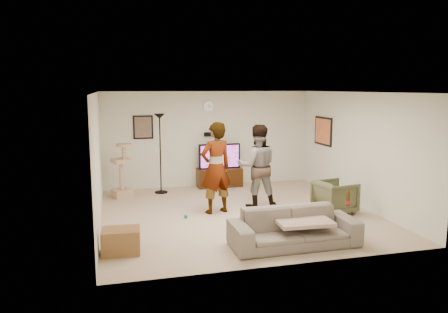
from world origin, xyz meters
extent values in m
cube|color=tan|center=(0.00, 0.00, -0.01)|extent=(5.50, 5.50, 0.02)
cube|color=white|center=(0.00, 0.00, 2.51)|extent=(5.50, 5.50, 0.02)
cube|color=#EAEACF|center=(0.00, 2.75, 1.25)|extent=(5.50, 0.04, 2.50)
cube|color=#EAEACF|center=(0.00, -2.75, 1.25)|extent=(5.50, 0.04, 2.50)
cube|color=#EAEACF|center=(-2.75, 0.00, 1.25)|extent=(0.04, 5.50, 2.50)
cube|color=#EAEACF|center=(2.75, 0.00, 1.25)|extent=(0.04, 5.50, 2.50)
cylinder|color=silver|center=(0.00, 2.72, 2.10)|extent=(0.26, 0.04, 0.26)
cube|color=black|center=(0.00, 2.69, 1.38)|extent=(0.25, 0.10, 0.10)
cube|color=brown|center=(-1.70, 2.73, 1.60)|extent=(0.42, 0.03, 0.52)
cube|color=#D2693B|center=(2.73, 1.60, 1.50)|extent=(0.03, 0.78, 0.62)
cube|color=black|center=(0.24, 2.50, 0.24)|extent=(1.17, 0.45, 0.49)
cube|color=silver|center=(0.28, 2.11, 0.04)|extent=(0.40, 0.30, 0.07)
cube|color=black|center=(0.24, 2.50, 0.82)|extent=(1.10, 0.08, 0.65)
cube|color=#7D4DF1|center=(0.24, 2.46, 0.82)|extent=(1.01, 0.01, 0.58)
cylinder|color=black|center=(-1.34, 2.21, 0.98)|extent=(0.32, 0.32, 1.96)
cube|color=tan|center=(-2.30, 1.97, 0.65)|extent=(0.54, 0.54, 1.30)
imported|color=silver|center=(-0.42, 0.16, 0.95)|extent=(0.80, 0.64, 1.91)
imported|color=navy|center=(0.55, 0.37, 0.91)|extent=(0.98, 0.81, 1.82)
imported|color=#73665A|center=(0.38, -2.04, 0.31)|extent=(2.11, 0.83, 0.62)
cube|color=#C9A28E|center=(0.52, -2.04, 0.42)|extent=(0.93, 0.74, 0.06)
cylinder|color=#3A2409|center=(1.35, -2.04, 0.74)|extent=(0.06, 0.06, 0.25)
imported|color=#45482D|center=(1.98, -0.47, 0.34)|extent=(0.85, 0.84, 0.68)
cube|color=brown|center=(-2.40, -1.65, 0.20)|extent=(0.62, 0.48, 0.39)
sphere|color=#086E8C|center=(-1.10, -0.07, 0.04)|extent=(0.08, 0.08, 0.08)
camera|label=1|loc=(-2.47, -8.41, 2.59)|focal=34.83mm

